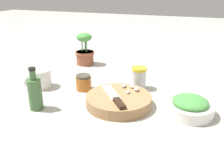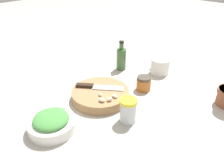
{
  "view_description": "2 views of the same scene",
  "coord_description": "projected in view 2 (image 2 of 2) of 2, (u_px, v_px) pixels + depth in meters",
  "views": [
    {
      "loc": [
        0.27,
        -0.85,
        0.42
      ],
      "look_at": [
        0.0,
        -0.05,
        0.07
      ],
      "focal_mm": 40.0,
      "sensor_mm": 36.0,
      "label": 1
    },
    {
      "loc": [
        0.56,
        0.48,
        0.52
      ],
      "look_at": [
        -0.01,
        -0.04,
        0.06
      ],
      "focal_mm": 35.0,
      "sensor_mm": 36.0,
      "label": 2
    }
  ],
  "objects": [
    {
      "name": "honey_jar",
      "position": [
        144.0,
        83.0,
        0.96
      ],
      "size": [
        0.06,
        0.06,
        0.06
      ],
      "color": "#B26023",
      "rests_on": "ground_plane"
    },
    {
      "name": "ground_plane",
      "position": [
        118.0,
        102.0,
        0.9
      ],
      "size": [
        5.0,
        5.0,
        0.0
      ],
      "primitive_type": "plane",
      "color": "#B2ADA3"
    },
    {
      "name": "oil_bottle",
      "position": [
        121.0,
        58.0,
        1.12
      ],
      "size": [
        0.05,
        0.05,
        0.15
      ],
      "color": "#3D6638",
      "rests_on": "ground_plane"
    },
    {
      "name": "garlic_cloves",
      "position": [
        107.0,
        98.0,
        0.84
      ],
      "size": [
        0.07,
        0.07,
        0.02
      ],
      "color": "silver",
      "rests_on": "cutting_board"
    },
    {
      "name": "cutting_board",
      "position": [
        100.0,
        94.0,
        0.91
      ],
      "size": [
        0.24,
        0.24,
        0.04
      ],
      "color": "#9E754C",
      "rests_on": "ground_plane"
    },
    {
      "name": "coffee_mug",
      "position": [
        160.0,
        66.0,
        1.1
      ],
      "size": [
        0.09,
        0.12,
        0.08
      ],
      "color": "silver",
      "rests_on": "ground_plane"
    },
    {
      "name": "spice_jar",
      "position": [
        128.0,
        110.0,
        0.77
      ],
      "size": [
        0.06,
        0.06,
        0.09
      ],
      "color": "silver",
      "rests_on": "ground_plane"
    },
    {
      "name": "herb_bowl",
      "position": [
        52.0,
        123.0,
        0.74
      ],
      "size": [
        0.16,
        0.16,
        0.06
      ],
      "color": "silver",
      "rests_on": "ground_plane"
    },
    {
      "name": "chef_knife",
      "position": [
        97.0,
        87.0,
        0.92
      ],
      "size": [
        0.14,
        0.18,
        0.01
      ],
      "rotation": [
        0.0,
        0.0,
        0.64
      ],
      "color": "black",
      "rests_on": "cutting_board"
    }
  ]
}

